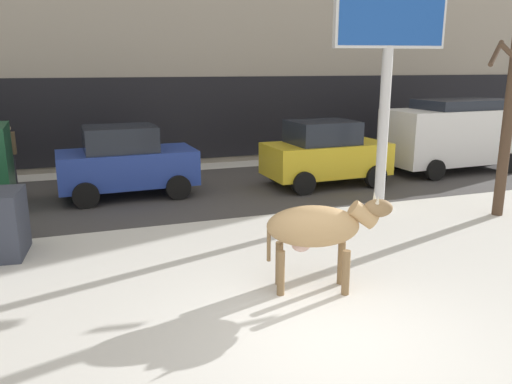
# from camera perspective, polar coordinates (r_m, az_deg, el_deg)

# --- Properties ---
(ground_plane) EXTENTS (120.00, 120.00, 0.00)m
(ground_plane) POSITION_cam_1_polar(r_m,az_deg,el_deg) (6.80, 8.30, -15.90)
(ground_plane) COLOR silver
(road_strip) EXTENTS (60.00, 5.60, 0.01)m
(road_strip) POSITION_cam_1_polar(r_m,az_deg,el_deg) (14.11, -7.31, 0.07)
(road_strip) COLOR #423F3F
(road_strip) RESTS_ON ground
(cow_tan) EXTENTS (1.93, 1.02, 1.54)m
(cow_tan) POSITION_cam_1_polar(r_m,az_deg,el_deg) (7.73, 6.92, -4.03)
(cow_tan) COLOR tan
(cow_tan) RESTS_ON ground
(billboard) EXTENTS (2.51, 0.65, 5.56)m
(billboard) POSITION_cam_1_polar(r_m,az_deg,el_deg) (12.09, 14.80, 18.02)
(billboard) COLOR silver
(billboard) RESTS_ON ground
(car_blue_hatchback) EXTENTS (3.56, 2.03, 1.86)m
(car_blue_hatchback) POSITION_cam_1_polar(r_m,az_deg,el_deg) (13.76, -14.38, 3.32)
(car_blue_hatchback) COLOR #233D9E
(car_blue_hatchback) RESTS_ON ground
(car_yellow_hatchback) EXTENTS (3.56, 2.03, 1.86)m
(car_yellow_hatchback) POSITION_cam_1_polar(r_m,az_deg,el_deg) (14.75, 7.75, 4.32)
(car_yellow_hatchback) COLOR gold
(car_yellow_hatchback) RESTS_ON ground
(car_white_van) EXTENTS (4.67, 2.25, 2.32)m
(car_white_van) POSITION_cam_1_polar(r_m,az_deg,el_deg) (17.78, 21.39, 6.15)
(car_white_van) COLOR white
(car_white_van) RESTS_ON ground
(pedestrian_near_billboard) EXTENTS (0.36, 0.24, 1.73)m
(pedestrian_near_billboard) POSITION_cam_1_polar(r_m,az_deg,el_deg) (20.41, 18.04, 6.30)
(pedestrian_near_billboard) COLOR #282833
(pedestrian_near_billboard) RESTS_ON ground
(pedestrian_by_cars) EXTENTS (0.36, 0.24, 1.73)m
(pedestrian_by_cars) POSITION_cam_1_polar(r_m,az_deg,el_deg) (19.88, 15.95, 6.26)
(pedestrian_by_cars) COLOR #282833
(pedestrian_by_cars) RESTS_ON ground
(pedestrian_far_left) EXTENTS (0.36, 0.24, 1.73)m
(pedestrian_far_left) POSITION_cam_1_polar(r_m,az_deg,el_deg) (16.37, -25.86, 3.83)
(pedestrian_far_left) COLOR #282833
(pedestrian_far_left) RESTS_ON ground
(bare_tree_right_lot) EXTENTS (0.97, 1.34, 4.36)m
(bare_tree_right_lot) POSITION_cam_1_polar(r_m,az_deg,el_deg) (12.69, 26.44, 7.71)
(bare_tree_right_lot) COLOR #4C3828
(bare_tree_right_lot) RESTS_ON ground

